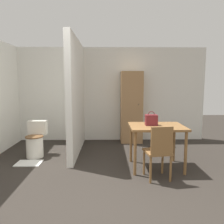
# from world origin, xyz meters

# --- Properties ---
(ground_plane) EXTENTS (16.00, 16.00, 0.00)m
(ground_plane) POSITION_xyz_m (0.00, 0.00, 0.00)
(ground_plane) COLOR #2D2823
(wall_back) EXTENTS (5.51, 0.12, 2.50)m
(wall_back) POSITION_xyz_m (0.00, 3.32, 1.25)
(wall_back) COLOR silver
(wall_back) RESTS_ON ground_plane
(partition_wall) EXTENTS (0.12, 2.03, 2.50)m
(partition_wall) POSITION_xyz_m (-0.57, 2.24, 1.25)
(partition_wall) COLOR silver
(partition_wall) RESTS_ON ground_plane
(dining_table) EXTENTS (0.98, 0.77, 0.79)m
(dining_table) POSITION_xyz_m (1.02, 1.21, 0.69)
(dining_table) COLOR brown
(dining_table) RESTS_ON ground_plane
(wooden_chair) EXTENTS (0.44, 0.44, 0.89)m
(wooden_chair) POSITION_xyz_m (0.95, 0.70, 0.49)
(wooden_chair) COLOR brown
(wooden_chair) RESTS_ON ground_plane
(toilet) EXTENTS (0.39, 0.52, 0.74)m
(toilet) POSITION_xyz_m (-1.41, 1.92, 0.33)
(toilet) COLOR silver
(toilet) RESTS_ON ground_plane
(handbag) EXTENTS (0.21, 0.15, 0.26)m
(handbag) POSITION_xyz_m (0.92, 1.25, 0.89)
(handbag) COLOR maroon
(handbag) RESTS_ON dining_table
(wooden_cabinet) EXTENTS (0.56, 0.44, 1.86)m
(wooden_cabinet) POSITION_xyz_m (0.75, 3.03, 0.93)
(wooden_cabinet) COLOR #997047
(wooden_cabinet) RESTS_ON ground_plane
(bath_mat) EXTENTS (0.48, 0.35, 0.01)m
(bath_mat) POSITION_xyz_m (-1.41, 1.47, 0.01)
(bath_mat) COLOR silver
(bath_mat) RESTS_ON ground_plane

